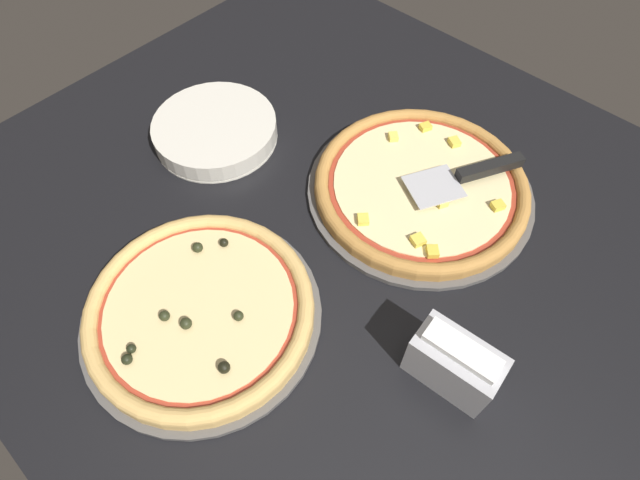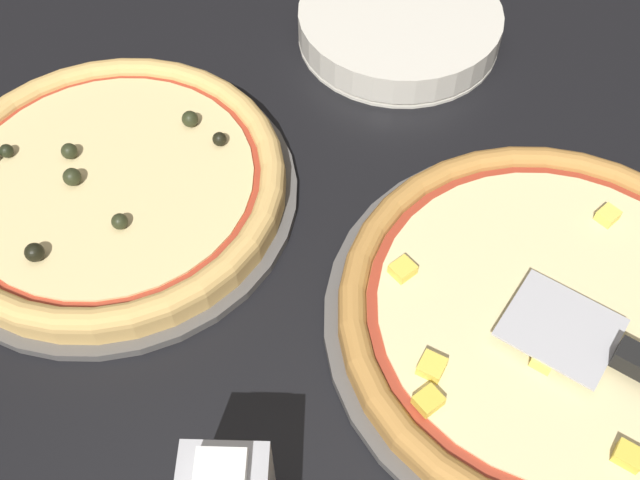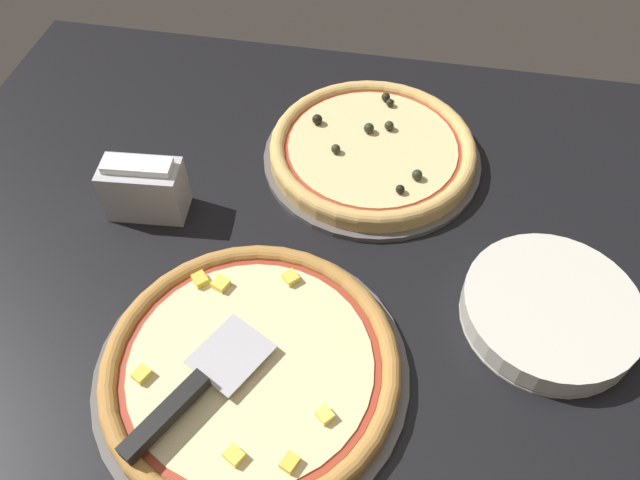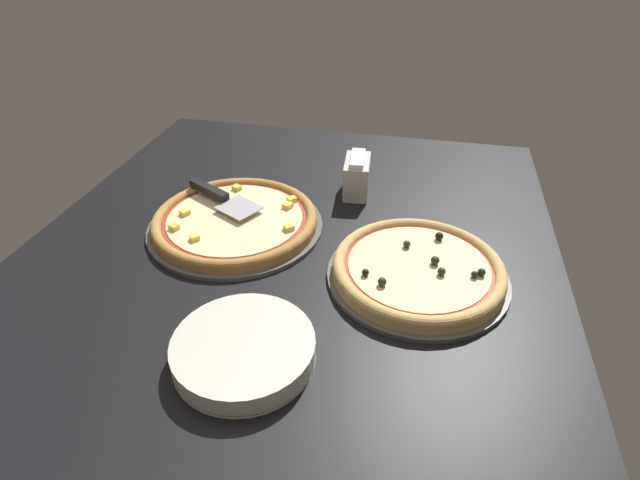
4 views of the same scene
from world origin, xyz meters
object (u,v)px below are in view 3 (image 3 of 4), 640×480
plate_stack (550,310)px  napkin_holder (144,188)px  pizza_front (251,366)px  pizza_back (372,148)px  serving_spatula (182,400)px

plate_stack → napkin_holder: 63.48cm
pizza_front → pizza_back: (10.17, 43.85, 0.33)cm
pizza_front → serving_spatula: serving_spatula is taller
plate_stack → serving_spatula: bearing=-152.8°
pizza_front → napkin_holder: bearing=132.9°
plate_stack → napkin_holder: size_ratio=1.91×
plate_stack → pizza_front: bearing=-157.5°
pizza_front → plate_stack: 42.15cm
serving_spatula → plate_stack: 51.23cm
pizza_back → napkin_holder: (-33.92, -18.31, 2.34)cm
pizza_front → plate_stack: size_ratio=1.60×
plate_stack → pizza_back: bearing=136.0°
napkin_holder → pizza_back: bearing=28.4°
plate_stack → napkin_holder: bearing=171.4°
serving_spatula → napkin_holder: (-17.20, 32.83, 0.15)cm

